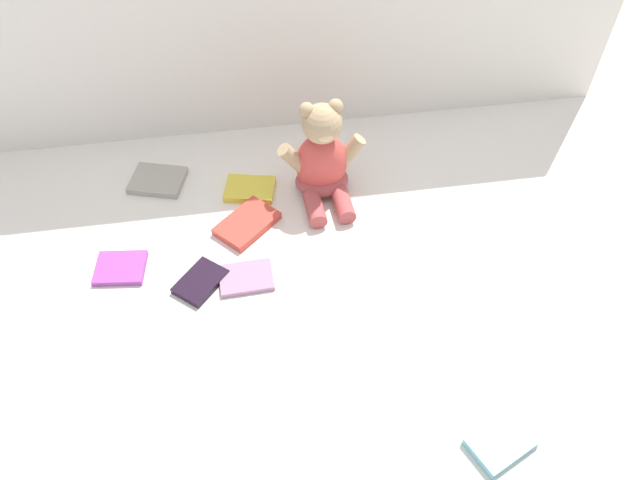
% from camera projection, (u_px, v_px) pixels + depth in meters
% --- Properties ---
extents(ground_plane, '(3.20, 3.20, 0.00)m').
position_uv_depth(ground_plane, '(305.00, 237.00, 1.37)').
color(ground_plane, silver).
extents(backdrop_drape, '(1.70, 0.03, 0.65)m').
position_uv_depth(backdrop_drape, '(278.00, 7.00, 1.39)').
color(backdrop_drape, white).
rests_on(backdrop_drape, ground_plane).
extents(teddy_bear, '(0.21, 0.18, 0.25)m').
position_uv_depth(teddy_bear, '(322.00, 161.00, 1.39)').
color(teddy_bear, '#D84C47').
rests_on(teddy_bear, ground_plane).
extents(book_case_0, '(0.15, 0.13, 0.02)m').
position_uv_depth(book_case_0, '(158.00, 180.00, 1.47)').
color(book_case_0, '#A19C90').
rests_on(book_case_0, ground_plane).
extents(book_case_1, '(0.13, 0.11, 0.02)m').
position_uv_depth(book_case_1, '(501.00, 442.00, 1.05)').
color(book_case_1, '#70BDD2').
rests_on(book_case_1, ground_plane).
extents(book_case_2, '(0.16, 0.16, 0.02)m').
position_uv_depth(book_case_2, '(247.00, 224.00, 1.38)').
color(book_case_2, '#CC3E31').
rests_on(book_case_2, ground_plane).
extents(book_case_3, '(0.13, 0.11, 0.02)m').
position_uv_depth(book_case_3, '(250.00, 189.00, 1.45)').
color(book_case_3, gold).
rests_on(book_case_3, ground_plane).
extents(book_case_4, '(0.11, 0.08, 0.01)m').
position_uv_depth(book_case_4, '(246.00, 278.00, 1.28)').
color(book_case_4, '#AC799B').
rests_on(book_case_4, ground_plane).
extents(book_case_5, '(0.11, 0.10, 0.01)m').
position_uv_depth(book_case_5, '(120.00, 268.00, 1.30)').
color(book_case_5, purple).
rests_on(book_case_5, ground_plane).
extents(book_case_6, '(0.12, 0.13, 0.01)m').
position_uv_depth(book_case_6, '(201.00, 282.00, 1.27)').
color(book_case_6, black).
rests_on(book_case_6, ground_plane).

